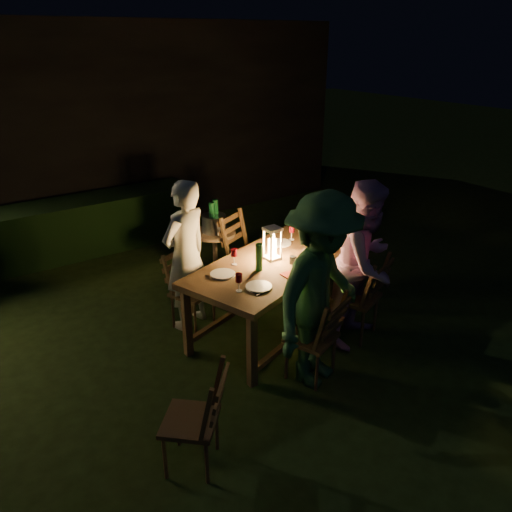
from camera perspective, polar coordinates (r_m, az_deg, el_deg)
garden_envelope at (r=9.79m, az=-24.09°, el=13.80°), size 40.00×40.00×3.20m
dining_table at (r=5.20m, az=1.98°, el=-1.46°), size 2.17×1.55×0.82m
chair_near_left at (r=4.75m, az=6.47°, el=-10.72°), size 0.54×0.56×0.93m
chair_near_right at (r=5.42m, az=11.41°, el=-6.08°), size 0.58×0.60×0.99m
chair_far_left at (r=5.55m, az=-7.34°, el=-5.35°), size 0.54×0.55×0.90m
chair_far_right at (r=6.20m, az=-1.01°, el=-1.42°), size 0.63×0.64×1.04m
chair_end at (r=6.36m, az=8.31°, el=-1.40°), size 0.56×0.54×0.91m
chair_spare at (r=3.93m, az=-7.16°, el=-19.69°), size 0.59×0.58×0.90m
person_house_side at (r=5.34m, az=-8.04°, el=0.03°), size 0.70×0.57×1.65m
person_opp_right at (r=5.15m, az=12.40°, el=-0.82°), size 1.00×0.88×1.72m
person_opp_left at (r=4.40m, az=7.42°, el=-4.15°), size 1.33×1.01×1.82m
lantern at (r=5.17m, az=1.88°, el=1.26°), size 0.16×0.16×0.35m
plate_far_left at (r=4.90m, az=-3.82°, el=-2.07°), size 0.25×0.25×0.01m
plate_near_left at (r=4.65m, az=0.32°, el=-3.50°), size 0.25×0.25×0.01m
plate_far_right at (r=5.62m, az=2.79°, el=1.51°), size 0.25×0.25×0.01m
plate_near_right at (r=5.41m, az=6.64°, el=0.44°), size 0.25×0.25×0.01m
wineglass_a at (r=5.07m, az=-2.54°, el=-0.08°), size 0.06×0.06×0.18m
wineglass_b at (r=4.55m, az=-1.97°, el=-3.04°), size 0.06×0.06×0.18m
wineglass_c at (r=5.23m, az=6.41°, el=0.56°), size 0.06×0.06×0.18m
wineglass_d at (r=5.70m, az=4.10°, el=2.69°), size 0.06×0.06×0.18m
wineglass_e at (r=4.91m, az=4.21°, el=-0.98°), size 0.06×0.06×0.18m
bottle_table at (r=4.93m, az=0.35°, el=-0.14°), size 0.07×0.07×0.28m
napkin_left at (r=4.89m, az=4.05°, el=-2.10°), size 0.18×0.14×0.01m
napkin_right at (r=5.45m, az=7.90°, el=0.55°), size 0.18×0.14×0.01m
phone at (r=4.56m, az=0.61°, el=-4.14°), size 0.14×0.07×0.01m
side_table at (r=6.29m, az=-4.75°, el=2.06°), size 0.53×0.53×0.72m
ice_bucket at (r=6.22m, az=-4.81°, el=3.73°), size 0.30×0.30×0.22m
bottle_bucket_a at (r=6.15m, az=-5.04°, el=3.97°), size 0.07×0.07×0.32m
bottle_bucket_b at (r=6.26m, az=-4.62°, el=4.36°), size 0.07×0.07×0.32m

